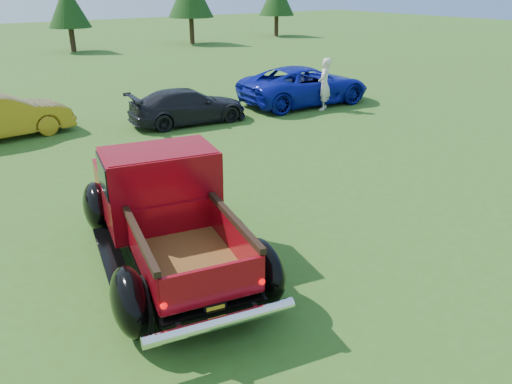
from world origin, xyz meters
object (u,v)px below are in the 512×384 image
tree_mid_right (68,6)px  pickup_truck (162,205)px  show_car_blue (305,85)px  spectator (324,84)px  show_car_grey (188,106)px

tree_mid_right → pickup_truck: tree_mid_right is taller
show_car_blue → spectator: (-0.03, -1.12, 0.22)m
tree_mid_right → show_car_blue: 21.69m
tree_mid_right → spectator: bearing=-83.5°
pickup_truck → spectator: 11.55m
show_car_grey → show_car_blue: show_car_blue is taller
show_car_grey → pickup_truck: bearing=155.2°
spectator → tree_mid_right: bearing=-121.2°
show_car_grey → show_car_blue: bearing=-84.9°
spectator → pickup_truck: bearing=-4.1°
pickup_truck → show_car_grey: bearing=70.6°
show_car_blue → spectator: 1.15m
show_car_grey → show_car_blue: size_ratio=0.76×
show_car_blue → spectator: bearing=-177.3°
show_car_grey → spectator: spectator is taller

